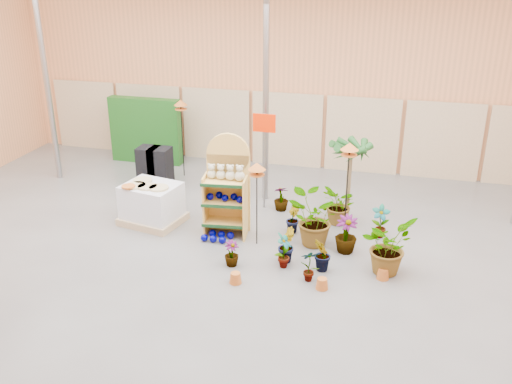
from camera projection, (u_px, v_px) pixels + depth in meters
The scene contains 25 objects.
room at pixel (232, 141), 10.37m from camera, with size 15.20×12.10×4.70m.
display_shelf at pixel (227, 189), 11.55m from camera, with size 0.94×0.66×2.10m.
teddy_bears at pixel (227, 173), 11.32m from camera, with size 0.78×0.21×0.33m.
gazing_balls_shelf at pixel (226, 197), 11.49m from camera, with size 0.77×0.26×0.15m.
gazing_balls_floor at pixel (217, 237), 11.53m from camera, with size 0.63×0.39×0.15m.
pallet_stack at pixel (152, 204), 12.16m from camera, with size 1.40×1.24×0.91m.
charcoal_planters at pixel (155, 167), 14.08m from camera, with size 0.80×0.50×1.00m.
trellis_stock at pixel (146, 131), 15.59m from camera, with size 2.00×0.30×1.80m, color #174F16.
offer_sign at pixel (264, 142), 12.44m from camera, with size 0.50×0.08×2.20m.
bird_table_front at pixel (257, 169), 10.80m from camera, with size 0.34×0.34×1.72m.
bird_table_right at pixel (349, 150), 10.67m from camera, with size 0.34×0.34×2.11m.
bird_table_back at pixel (181, 105), 14.22m from camera, with size 0.34×0.34×2.02m.
palm at pixel (351, 149), 11.92m from camera, with size 0.70×0.70×1.86m.
potted_plant_0 at pixel (284, 251), 10.41m from camera, with size 0.37×0.25×0.69m, color #1B491B.
potted_plant_1 at pixel (286, 245), 10.65m from camera, with size 0.37×0.30×0.67m, color #1B491B.
potted_plant_2 at pixel (312, 220), 11.16m from camera, with size 0.98×0.85×1.09m, color #1B491B.
potted_plant_3 at pixel (346, 234), 10.96m from camera, with size 0.42×0.42×0.75m, color #1B491B.
potted_plant_4 at pixel (380, 222), 11.53m from camera, with size 0.37×0.25×0.70m, color #1B491B.
potted_plant_5 at pixel (292, 218), 11.79m from camera, with size 0.33×0.27×0.60m, color #1B491B.
potted_plant_6 at pixel (340, 205), 12.08m from camera, with size 0.78×0.68×0.87m, color #1B491B.
potted_plant_7 at pixel (232, 254), 10.52m from camera, with size 0.27×0.27×0.49m, color #1B491B.
potted_plant_8 at pixel (309, 265), 10.00m from camera, with size 0.33×0.22×0.62m, color #1B491B.
potted_plant_9 at pixel (323, 255), 10.28m from camera, with size 0.37×0.30×0.67m, color #1B491B.
potted_plant_10 at pixel (387, 246), 10.22m from camera, with size 0.94×0.82×1.05m, color #1B491B.
potted_plant_11 at pixel (281, 198), 12.80m from camera, with size 0.32×0.32×0.58m, color #1B491B.
Camera 1 is at (2.95, -8.58, 5.34)m, focal length 40.00 mm.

